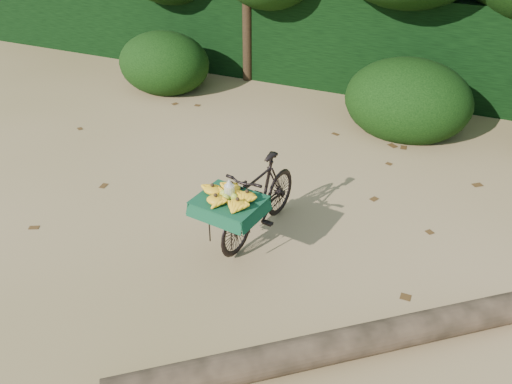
% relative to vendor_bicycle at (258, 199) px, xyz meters
% --- Properties ---
extents(ground, '(80.00, 80.00, 0.00)m').
position_rel_vendor_bicycle_xyz_m(ground, '(-0.50, -0.74, -0.48)').
color(ground, tan).
rests_on(ground, ground).
extents(vendor_bicycle, '(0.77, 1.71, 0.94)m').
position_rel_vendor_bicycle_xyz_m(vendor_bicycle, '(0.00, 0.00, 0.00)').
color(vendor_bicycle, black).
rests_on(vendor_bicycle, ground).
extents(fallen_log, '(3.25, 2.75, 0.29)m').
position_rel_vendor_bicycle_xyz_m(fallen_log, '(1.38, -1.43, -0.34)').
color(fallen_log, brown).
rests_on(fallen_log, ground).
extents(hedge_backdrop, '(26.00, 1.80, 1.80)m').
position_rel_vendor_bicycle_xyz_m(hedge_backdrop, '(-0.50, 5.56, 0.42)').
color(hedge_backdrop, black).
rests_on(hedge_backdrop, ground).
extents(bush_clumps, '(8.80, 1.70, 0.90)m').
position_rel_vendor_bicycle_xyz_m(bush_clumps, '(-0.00, 3.56, -0.03)').
color(bush_clumps, black).
rests_on(bush_clumps, ground).
extents(leaf_litter, '(7.00, 7.30, 0.01)m').
position_rel_vendor_bicycle_xyz_m(leaf_litter, '(-0.50, -0.09, -0.47)').
color(leaf_litter, '#482D13').
rests_on(leaf_litter, ground).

